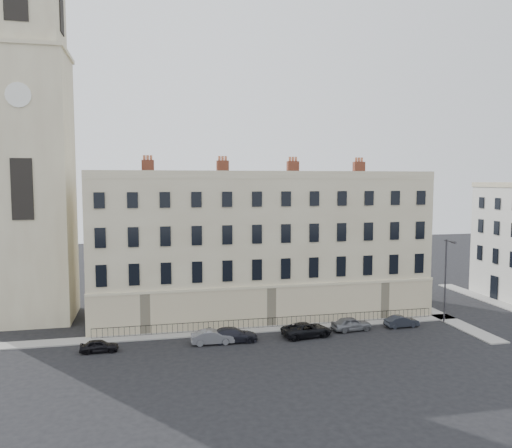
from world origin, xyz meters
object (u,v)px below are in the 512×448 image
Objects in this scene: car_c at (233,335)px; car_e at (351,324)px; car_d at (307,330)px; car_b at (213,337)px; streetlamp at (446,277)px; car_a at (99,346)px; car_f at (402,321)px.

car_e is at bearing -84.15° from car_c.
car_e is (12.04, 0.87, 0.02)m from car_c.
car_e is at bearing -86.97° from car_d.
streetlamp is at bearing -85.09° from car_b.
car_c is (11.81, 0.22, 0.11)m from car_a.
car_c is 1.29× the size of car_f.
car_e reaches higher than car_f.
car_f is at bearing -92.35° from car_d.
car_b is 19.45m from car_f.
car_c is 0.94× the size of car_d.
car_b is at bearing 90.64° from car_f.
streetlamp reaches higher than car_a.
streetlamp reaches higher than car_f.
car_f is at bearing -85.47° from car_c.
car_a is 0.83× the size of car_b.
car_b is 9.05m from car_d.
car_a is 0.37× the size of streetlamp.
car_b reaches higher than car_f.
car_c is 1.14× the size of car_e.
car_c is 17.52m from car_f.
streetlamp is (15.57, 1.37, 4.19)m from car_d.
car_c is at bearing 175.86° from streetlamp.
car_a is 0.71× the size of car_c.
car_b is 14.01m from car_e.
car_f reaches higher than car_a.
streetlamp reaches higher than car_d.
car_f is (17.50, 0.86, -0.08)m from car_c.
car_e reaches higher than car_a.
car_a is 0.81× the size of car_e.
car_d is at bearing -87.58° from car_b.
car_b is 0.45× the size of streetlamp.
streetlamp reaches higher than car_c.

